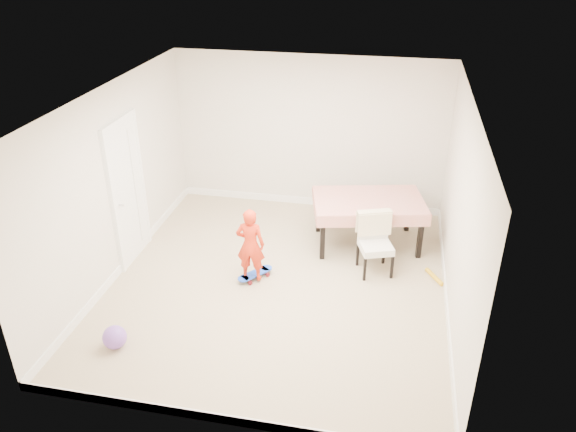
% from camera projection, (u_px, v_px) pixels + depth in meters
% --- Properties ---
extents(ground, '(5.00, 5.00, 0.00)m').
position_uv_depth(ground, '(278.00, 283.00, 7.72)').
color(ground, tan).
rests_on(ground, ground).
extents(ceiling, '(4.50, 5.00, 0.04)m').
position_uv_depth(ceiling, '(276.00, 99.00, 6.52)').
color(ceiling, white).
rests_on(ceiling, wall_back).
extents(wall_back, '(4.50, 0.04, 2.60)m').
position_uv_depth(wall_back, '(309.00, 134.00, 9.27)').
color(wall_back, beige).
rests_on(wall_back, ground).
extents(wall_front, '(4.50, 0.04, 2.60)m').
position_uv_depth(wall_front, '(217.00, 318.00, 4.96)').
color(wall_front, beige).
rests_on(wall_front, ground).
extents(wall_left, '(0.04, 5.00, 2.60)m').
position_uv_depth(wall_left, '(115.00, 184.00, 7.51)').
color(wall_left, beige).
rests_on(wall_left, ground).
extents(wall_right, '(0.04, 5.00, 2.60)m').
position_uv_depth(wall_right, '(459.00, 214.00, 6.73)').
color(wall_right, beige).
rests_on(wall_right, ground).
extents(door, '(0.11, 0.94, 2.11)m').
position_uv_depth(door, '(128.00, 193.00, 7.89)').
color(door, white).
rests_on(door, ground).
extents(baseboard_back, '(4.50, 0.02, 0.12)m').
position_uv_depth(baseboard_back, '(308.00, 201.00, 9.85)').
color(baseboard_back, white).
rests_on(baseboard_back, ground).
extents(baseboard_front, '(4.50, 0.02, 0.12)m').
position_uv_depth(baseboard_front, '(224.00, 419.00, 5.53)').
color(baseboard_front, white).
rests_on(baseboard_front, ground).
extents(baseboard_left, '(0.02, 5.00, 0.12)m').
position_uv_depth(baseboard_left, '(126.00, 262.00, 8.08)').
color(baseboard_left, white).
rests_on(baseboard_left, ground).
extents(baseboard_right, '(0.02, 5.00, 0.12)m').
position_uv_depth(baseboard_right, '(446.00, 298.00, 7.30)').
color(baseboard_right, white).
rests_on(baseboard_right, ground).
extents(dining_table, '(1.80, 1.35, 0.76)m').
position_uv_depth(dining_table, '(367.00, 222.00, 8.49)').
color(dining_table, red).
rests_on(dining_table, ground).
extents(dining_chair, '(0.64, 0.69, 0.88)m').
position_uv_depth(dining_chair, '(376.00, 245.00, 7.77)').
color(dining_chair, white).
rests_on(dining_chair, ground).
extents(skateboard, '(0.51, 0.57, 0.08)m').
position_uv_depth(skateboard, '(255.00, 275.00, 7.81)').
color(skateboard, blue).
rests_on(skateboard, ground).
extents(child, '(0.40, 0.27, 1.06)m').
position_uv_depth(child, '(251.00, 247.00, 7.54)').
color(child, red).
rests_on(child, ground).
extents(balloon, '(0.28, 0.28, 0.28)m').
position_uv_depth(balloon, '(115.00, 337.00, 6.50)').
color(balloon, '#7E4FBF').
rests_on(balloon, ground).
extents(foam_toy, '(0.25, 0.38, 0.06)m').
position_uv_depth(foam_toy, '(434.00, 277.00, 7.80)').
color(foam_toy, gold).
rests_on(foam_toy, ground).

